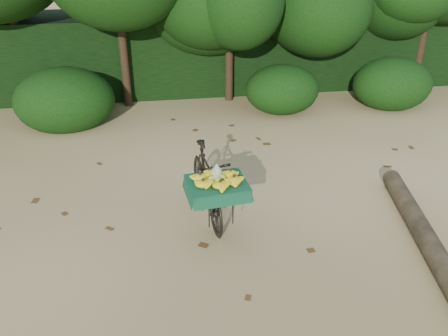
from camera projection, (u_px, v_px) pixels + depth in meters
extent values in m
plane|color=tan|center=(254.00, 232.00, 6.40)|extent=(80.00, 80.00, 0.00)
imported|color=black|center=(207.00, 183.00, 6.55)|extent=(0.66, 1.74, 1.02)
cube|color=black|center=(217.00, 183.00, 5.88)|extent=(0.41, 0.48, 0.03)
cube|color=#165333|center=(217.00, 182.00, 5.88)|extent=(0.79, 0.69, 0.01)
ellipsoid|color=olive|center=(223.00, 178.00, 5.87)|extent=(0.10, 0.08, 0.11)
ellipsoid|color=olive|center=(216.00, 176.00, 5.90)|extent=(0.10, 0.08, 0.11)
ellipsoid|color=olive|center=(211.00, 179.00, 5.84)|extent=(0.10, 0.08, 0.11)
ellipsoid|color=olive|center=(218.00, 181.00, 5.80)|extent=(0.10, 0.08, 0.11)
cylinder|color=#EAE5C6|center=(217.00, 175.00, 5.84)|extent=(0.12, 0.12, 0.15)
cylinder|color=brown|center=(433.00, 249.00, 5.85)|extent=(0.92, 3.65, 0.26)
cube|color=black|center=(202.00, 50.00, 11.48)|extent=(26.00, 1.80, 1.80)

